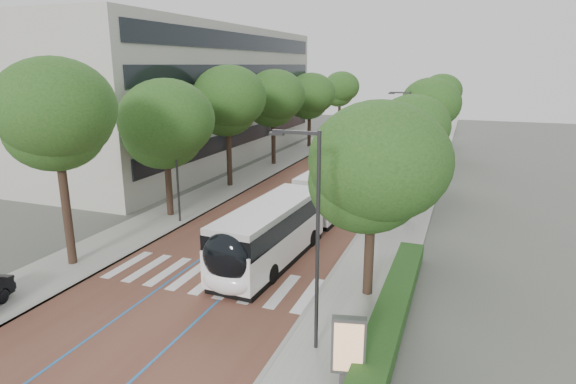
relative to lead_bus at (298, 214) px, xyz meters
name	(u,v)px	position (x,y,z in m)	size (l,w,h in m)	color
ground	(197,287)	(-2.35, -7.75, -1.63)	(160.00, 160.00, 0.00)	#51544C
road	(367,150)	(-2.35, 32.25, -1.62)	(11.00, 140.00, 0.02)	brown
sidewalk_left	(309,146)	(-9.85, 32.25, -1.57)	(4.00, 140.00, 0.12)	gray
sidewalk_right	(430,154)	(5.15, 32.25, -1.57)	(4.00, 140.00, 0.12)	gray
kerb_left	(323,147)	(-7.95, 32.25, -1.57)	(0.20, 140.00, 0.14)	gray
kerb_right	(414,153)	(3.25, 32.25, -1.57)	(0.20, 140.00, 0.14)	gray
zebra_crossing	(212,279)	(-2.15, -6.75, -1.60)	(10.55, 3.60, 0.01)	silver
lane_line_left	(354,149)	(-3.95, 32.25, -1.60)	(0.12, 126.00, 0.01)	#2265AA
lane_line_right	(380,151)	(-0.75, 32.25, -1.60)	(0.12, 126.00, 0.01)	#2265AA
office_building	(173,95)	(-21.82, 20.25, 5.37)	(18.11, 40.00, 14.00)	#A7A49A
hedge	(392,310)	(6.75, -7.75, -1.11)	(1.20, 14.00, 0.80)	#1F4618
streetlight_near	(313,226)	(4.27, -10.75, 3.19)	(1.82, 0.20, 8.00)	#2D2D2F
streetlight_far	(406,133)	(4.27, 14.25, 3.19)	(1.82, 0.20, 8.00)	#2D2D2F
lamp_post_left	(176,162)	(-8.45, 0.25, 2.49)	(0.14, 0.14, 8.00)	#2D2D2F
trees_left	(256,104)	(-9.85, 15.91, 4.97)	(6.29, 60.57, 10.02)	black
trees_right	(416,123)	(5.35, 11.22, 4.35)	(6.00, 47.40, 8.56)	black
lead_bus	(298,214)	(0.00, 0.00, 0.00)	(3.51, 18.50, 3.20)	black
bus_queued_0	(354,163)	(-0.28, 15.99, 0.00)	(2.99, 12.48, 3.20)	white
bus_queued_1	(377,142)	(-0.59, 28.99, 0.00)	(2.79, 12.45, 3.20)	white
bus_queued_2	(392,129)	(-0.80, 41.36, 0.00)	(2.80, 12.45, 3.20)	white
ad_panel	(348,348)	(6.00, -12.27, -0.29)	(1.15, 0.54, 2.31)	#59595B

